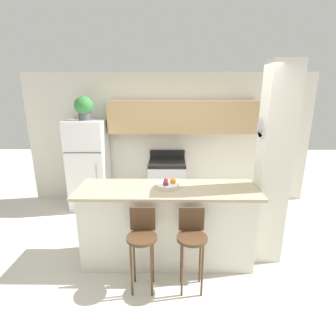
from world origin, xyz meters
name	(u,v)px	position (x,y,z in m)	size (l,w,h in m)	color
ground_plane	(167,258)	(0.00, 0.00, 0.00)	(14.00, 14.00, 0.00)	beige
wall_back	(174,131)	(0.10, 2.04, 1.46)	(5.60, 0.38, 2.55)	silver
pillar_right	(273,167)	(1.33, 0.08, 1.28)	(0.38, 0.32, 2.55)	silver
counter_bar	(167,224)	(0.00, 0.00, 0.52)	(2.28, 0.73, 1.03)	silver
refrigerator	(89,165)	(-1.53, 1.74, 0.85)	(0.70, 0.64, 1.69)	white
stove_range	(167,184)	(-0.03, 1.74, 0.46)	(0.70, 0.65, 1.07)	silver
bar_stool_left	(142,238)	(-0.28, -0.53, 0.63)	(0.34, 0.34, 0.96)	#4C331E
bar_stool_right	(192,238)	(0.28, -0.53, 0.63)	(0.34, 0.34, 0.96)	#4C331E
potted_plant_on_fridge	(84,107)	(-1.53, 1.74, 1.92)	(0.34, 0.34, 0.43)	#4C4C51
fruit_bowl	(168,185)	(0.01, 0.03, 1.06)	(0.30, 0.30, 0.11)	silver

